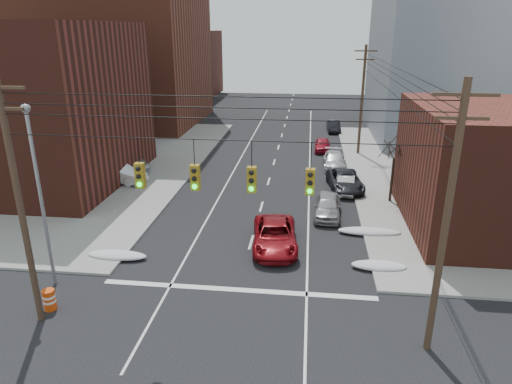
% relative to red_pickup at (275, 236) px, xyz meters
% --- Properties ---
extents(ground, '(160.00, 160.00, 0.00)m').
position_rel_red_pickup_xyz_m(ground, '(-1.50, -11.47, -0.78)').
color(ground, black).
rests_on(ground, ground).
extents(sidewalk_nw, '(40.00, 40.00, 0.15)m').
position_rel_red_pickup_xyz_m(sidewalk_nw, '(-28.50, 15.53, -0.70)').
color(sidewalk_nw, gray).
rests_on(sidewalk_nw, ground).
extents(building_brick_tall, '(24.00, 20.00, 30.00)m').
position_rel_red_pickup_xyz_m(building_brick_tall, '(-25.50, 36.53, 14.22)').
color(building_brick_tall, brown).
rests_on(building_brick_tall, ground).
extents(building_brick_near, '(20.00, 16.00, 13.00)m').
position_rel_red_pickup_xyz_m(building_brick_near, '(-23.50, 10.53, 5.72)').
color(building_brick_near, '#512218').
rests_on(building_brick_near, ground).
extents(building_brick_far, '(22.00, 18.00, 12.00)m').
position_rel_red_pickup_xyz_m(building_brick_far, '(-27.50, 62.53, 5.22)').
color(building_brick_far, '#512218').
rests_on(building_brick_far, ground).
extents(building_office, '(22.00, 20.00, 25.00)m').
position_rel_red_pickup_xyz_m(building_office, '(20.50, 32.53, 11.72)').
color(building_office, gray).
rests_on(building_office, ground).
extents(building_glass, '(20.00, 18.00, 22.00)m').
position_rel_red_pickup_xyz_m(building_glass, '(22.50, 58.53, 10.22)').
color(building_glass, gray).
rests_on(building_glass, ground).
extents(utility_pole_left, '(2.20, 0.28, 11.00)m').
position_rel_red_pickup_xyz_m(utility_pole_left, '(-10.00, -8.47, 5.01)').
color(utility_pole_left, '#473323').
rests_on(utility_pole_left, ground).
extents(utility_pole_right, '(2.20, 0.28, 11.00)m').
position_rel_red_pickup_xyz_m(utility_pole_right, '(7.00, -8.47, 5.01)').
color(utility_pole_right, '#473323').
rests_on(utility_pole_right, ground).
extents(utility_pole_far, '(2.20, 0.28, 11.00)m').
position_rel_red_pickup_xyz_m(utility_pole_far, '(7.00, 22.53, 5.01)').
color(utility_pole_far, '#473323').
rests_on(utility_pole_far, ground).
extents(traffic_signals, '(17.00, 0.42, 2.02)m').
position_rel_red_pickup_xyz_m(traffic_signals, '(-1.40, -8.50, 6.39)').
color(traffic_signals, black).
rests_on(traffic_signals, ground).
extents(street_light, '(0.44, 0.44, 9.32)m').
position_rel_red_pickup_xyz_m(street_light, '(-11.00, -5.47, 4.76)').
color(street_light, gray).
rests_on(street_light, ground).
extents(bare_tree, '(2.09, 2.20, 4.93)m').
position_rel_red_pickup_xyz_m(bare_tree, '(8.09, 8.53, 1.54)').
color(bare_tree, black).
rests_on(bare_tree, ground).
extents(snow_nw, '(3.50, 1.08, 0.42)m').
position_rel_red_pickup_xyz_m(snow_nw, '(-8.90, -2.47, -0.57)').
color(snow_nw, silver).
rests_on(snow_nw, ground).
extents(snow_ne, '(3.00, 1.08, 0.42)m').
position_rel_red_pickup_xyz_m(snow_ne, '(5.90, -1.97, -0.57)').
color(snow_ne, silver).
rests_on(snow_ne, ground).
extents(snow_east_far, '(4.00, 1.08, 0.42)m').
position_rel_red_pickup_xyz_m(snow_east_far, '(5.90, 2.53, -0.57)').
color(snow_east_far, silver).
rests_on(snow_east_far, ground).
extents(red_pickup, '(3.11, 5.82, 1.55)m').
position_rel_red_pickup_xyz_m(red_pickup, '(0.00, 0.00, 0.00)').
color(red_pickup, maroon).
rests_on(red_pickup, ground).
extents(parked_car_a, '(2.05, 4.55, 1.52)m').
position_rel_red_pickup_xyz_m(parked_car_a, '(3.30, 5.30, -0.02)').
color(parked_car_a, '#9E9DA2').
rests_on(parked_car_a, ground).
extents(parked_car_b, '(1.73, 3.97, 1.27)m').
position_rel_red_pickup_xyz_m(parked_car_b, '(4.90, 10.46, -0.14)').
color(parked_car_b, white).
rests_on(parked_car_b, ground).
extents(parked_car_c, '(3.08, 5.68, 1.51)m').
position_rel_red_pickup_xyz_m(parked_car_c, '(4.90, 11.12, -0.02)').
color(parked_car_c, black).
rests_on(parked_car_c, ground).
extents(parked_car_d, '(2.01, 4.93, 1.43)m').
position_rel_red_pickup_xyz_m(parked_car_d, '(4.30, 17.35, -0.06)').
color(parked_car_d, silver).
rests_on(parked_car_d, ground).
extents(parked_car_e, '(1.69, 4.06, 1.37)m').
position_rel_red_pickup_xyz_m(parked_car_e, '(3.30, 23.47, -0.09)').
color(parked_car_e, maroon).
rests_on(parked_car_e, ground).
extents(parked_car_f, '(1.72, 4.43, 1.44)m').
position_rel_red_pickup_xyz_m(parked_car_f, '(4.90, 33.55, -0.06)').
color(parked_car_f, black).
rests_on(parked_car_f, ground).
extents(lot_car_a, '(5.04, 2.66, 1.58)m').
position_rel_red_pickup_xyz_m(lot_car_a, '(-14.02, 10.32, 0.16)').
color(lot_car_a, silver).
rests_on(lot_car_a, sidewalk_nw).
extents(lot_car_b, '(5.89, 3.66, 1.52)m').
position_rel_red_pickup_xyz_m(lot_car_b, '(-14.96, 12.75, 0.13)').
color(lot_car_b, '#A7A6AB').
rests_on(lot_car_b, sidewalk_nw).
extents(lot_car_c, '(4.38, 1.84, 1.26)m').
position_rel_red_pickup_xyz_m(lot_car_c, '(-19.23, 13.62, 0.00)').
color(lot_car_c, black).
rests_on(lot_car_c, sidewalk_nw).
extents(lot_car_d, '(4.17, 2.69, 1.32)m').
position_rel_red_pickup_xyz_m(lot_car_d, '(-19.55, 16.61, 0.03)').
color(lot_car_d, '#BBBBC0').
rests_on(lot_car_d, sidewalk_nw).
extents(construction_barrel, '(0.59, 0.59, 1.02)m').
position_rel_red_pickup_xyz_m(construction_barrel, '(-10.00, -7.66, -0.25)').
color(construction_barrel, '#E3440B').
rests_on(construction_barrel, ground).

